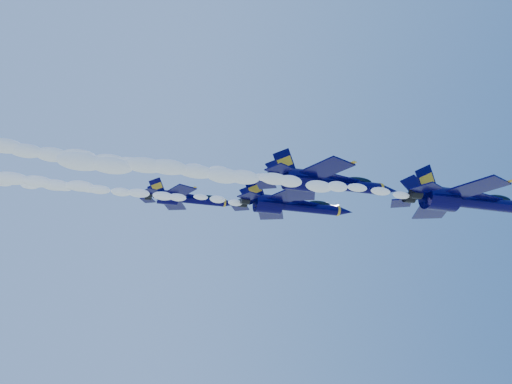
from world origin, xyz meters
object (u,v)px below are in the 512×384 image
object	(u,v)px
jet_lead	(466,201)
jet_fourth	(186,199)
jet_third	(290,206)
jet_second	(326,182)

from	to	relation	value
jet_lead	jet_fourth	distance (m)	42.00
jet_lead	jet_third	world-z (taller)	jet_third
jet_third	jet_second	bearing A→B (deg)	-84.93
jet_second	jet_third	world-z (taller)	jet_third
jet_lead	jet_third	bearing A→B (deg)	128.56
jet_third	jet_fourth	distance (m)	17.22
jet_second	jet_fourth	distance (m)	25.07
jet_lead	jet_fourth	size ratio (longest dim) A/B	1.27
jet_third	jet_fourth	world-z (taller)	jet_fourth
jet_second	jet_fourth	bearing A→B (deg)	129.63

